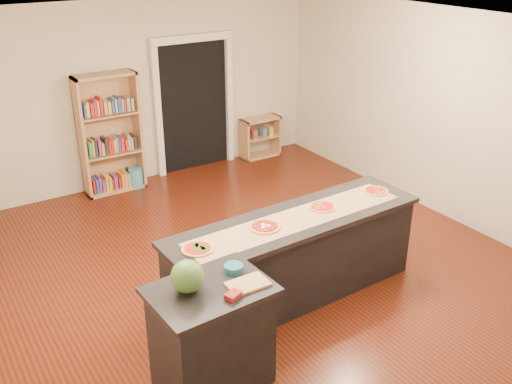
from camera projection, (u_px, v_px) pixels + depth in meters
room at (266, 164)px, 6.06m from camera, size 6.00×7.00×2.80m
doorway at (194, 98)px, 9.23m from camera, size 1.40×0.09×2.21m
kitchen_island at (295, 258)px, 6.09m from camera, size 2.89×0.78×0.95m
side_counter at (212, 336)px, 4.89m from camera, size 0.99×0.73×0.98m
bookshelf at (110, 134)px, 8.48m from camera, size 0.91×0.32×1.81m
low_shelf at (260, 137)px, 10.04m from camera, size 0.71×0.30×0.71m
waste_bin at (136, 178)px, 8.88m from camera, size 0.21×0.21×0.31m
kraft_paper at (297, 219)px, 5.87m from camera, size 2.52×0.52×0.00m
watermelon at (187, 276)px, 4.60m from camera, size 0.27×0.27×0.27m
cutting_board at (248, 284)px, 4.72m from camera, size 0.34×0.23×0.02m
package_red at (233, 295)px, 4.55m from camera, size 0.16×0.14×0.05m
package_teal at (234, 268)px, 4.90m from camera, size 0.17×0.17×0.06m
pizza_a at (198, 249)px, 5.30m from camera, size 0.32×0.32×0.02m
pizza_b at (265, 227)px, 5.70m from camera, size 0.32×0.32×0.02m
pizza_c at (322, 207)px, 6.11m from camera, size 0.28×0.28×0.02m
pizza_d at (376, 191)px, 6.48m from camera, size 0.28×0.28×0.02m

